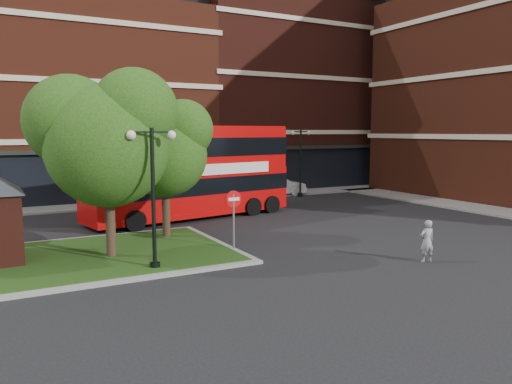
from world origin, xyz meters
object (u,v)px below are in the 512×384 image
bus (191,165)px  car_silver (141,194)px  woman (427,241)px  car_white (275,186)px

bus → car_silver: (-1.11, 6.39, -2.25)m
woman → car_silver: 20.20m
car_silver → car_white: 10.19m
car_silver → car_white: size_ratio=0.90×
woman → car_white: bearing=-93.3°
bus → woman: size_ratio=7.67×
bus → car_silver: bearing=89.4°
car_white → bus: bearing=129.4°
woman → car_white: (4.71, 19.23, -0.02)m
car_silver → bus: bearing=-176.9°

